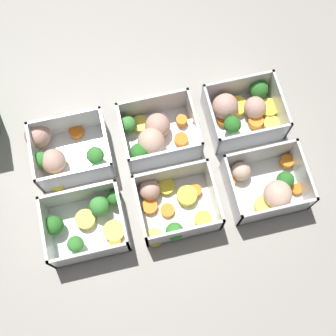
{
  "coord_description": "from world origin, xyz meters",
  "views": [
    {
      "loc": [
        -0.06,
        -0.27,
        0.85
      ],
      "look_at": [
        0.0,
        0.0,
        0.02
      ],
      "focal_mm": 50.0,
      "sensor_mm": 36.0,
      "label": 1
    }
  ],
  "objects_px": {
    "container_far_left": "(61,151)",
    "container_near_left": "(87,223)",
    "container_far_right": "(243,110)",
    "container_far_center": "(154,134)",
    "container_near_right": "(268,186)",
    "container_near_center": "(173,205)"
  },
  "relations": [
    {
      "from": "container_near_center",
      "to": "container_near_right",
      "type": "height_order",
      "value": "same"
    },
    {
      "from": "container_far_right",
      "to": "container_far_center",
      "type": "bearing_deg",
      "value": -177.01
    },
    {
      "from": "container_near_center",
      "to": "container_far_right",
      "type": "bearing_deg",
      "value": 40.79
    },
    {
      "from": "container_near_center",
      "to": "container_far_right",
      "type": "xyz_separation_m",
      "value": [
        0.18,
        0.15,
        0.0
      ]
    },
    {
      "from": "container_near_left",
      "to": "container_far_right",
      "type": "xyz_separation_m",
      "value": [
        0.33,
        0.15,
        0.0
      ]
    },
    {
      "from": "container_near_right",
      "to": "container_near_left",
      "type": "bearing_deg",
      "value": 178.55
    },
    {
      "from": "container_far_center",
      "to": "container_far_right",
      "type": "xyz_separation_m",
      "value": [
        0.18,
        0.01,
        -0.0
      ]
    },
    {
      "from": "container_far_center",
      "to": "container_near_center",
      "type": "bearing_deg",
      "value": -88.34
    },
    {
      "from": "container_far_right",
      "to": "container_near_left",
      "type": "bearing_deg",
      "value": -156.02
    },
    {
      "from": "container_near_left",
      "to": "container_far_center",
      "type": "xyz_separation_m",
      "value": [
        0.15,
        0.14,
        0.0
      ]
    },
    {
      "from": "container_near_right",
      "to": "container_far_right",
      "type": "bearing_deg",
      "value": 90.87
    },
    {
      "from": "container_far_left",
      "to": "container_near_center",
      "type": "bearing_deg",
      "value": -39.57
    },
    {
      "from": "container_near_left",
      "to": "container_near_center",
      "type": "height_order",
      "value": "same"
    },
    {
      "from": "container_near_center",
      "to": "container_far_center",
      "type": "distance_m",
      "value": 0.14
    },
    {
      "from": "container_near_left",
      "to": "container_far_left",
      "type": "distance_m",
      "value": 0.15
    },
    {
      "from": "container_near_center",
      "to": "container_far_left",
      "type": "bearing_deg",
      "value": 140.43
    },
    {
      "from": "container_far_center",
      "to": "container_far_right",
      "type": "distance_m",
      "value": 0.18
    },
    {
      "from": "container_near_center",
      "to": "container_near_right",
      "type": "bearing_deg",
      "value": -1.71
    },
    {
      "from": "container_far_left",
      "to": "container_near_left",
      "type": "bearing_deg",
      "value": -81.33
    },
    {
      "from": "container_near_right",
      "to": "container_near_center",
      "type": "bearing_deg",
      "value": 178.29
    },
    {
      "from": "container_near_right",
      "to": "container_far_right",
      "type": "height_order",
      "value": "same"
    },
    {
      "from": "container_near_right",
      "to": "container_far_right",
      "type": "relative_size",
      "value": 1.0
    }
  ]
}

